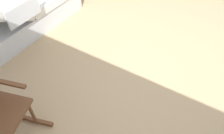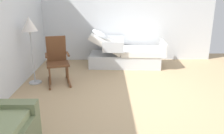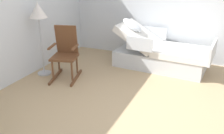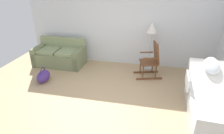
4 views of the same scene
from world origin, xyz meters
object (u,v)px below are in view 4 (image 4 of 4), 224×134
couch (60,56)px  rocking_chair (151,60)px  floor_lamp (152,31)px  duffel_bag (43,76)px  hospital_bed (212,105)px

couch → rocking_chair: size_ratio=1.53×
floor_lamp → duffel_bag: 3.40m
rocking_chair → duffel_bag: bearing=-162.1°
hospital_bed → rocking_chair: size_ratio=2.01×
hospital_bed → floor_lamp: floor_lamp is taller
rocking_chair → couch: bearing=175.4°
couch → rocking_chair: rocking_chair is taller
couch → floor_lamp: floor_lamp is taller
rocking_chair → duffel_bag: size_ratio=1.74×
hospital_bed → couch: size_ratio=1.31×
duffel_bag → couch: bearing=92.9°
couch → duffel_bag: size_ratio=2.66×
couch → duffel_bag: (0.06, -1.18, -0.15)m
couch → floor_lamp: (2.93, 0.28, 0.92)m
hospital_bed → floor_lamp: bearing=122.3°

